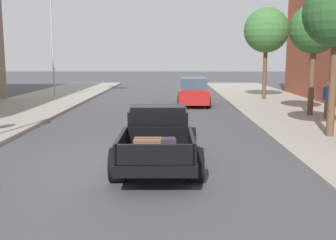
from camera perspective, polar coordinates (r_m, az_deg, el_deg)
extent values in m
plane|color=#47474C|center=(11.20, -4.90, -5.87)|extent=(140.00, 140.00, 0.00)
cube|color=black|center=(10.56, -1.43, -3.74)|extent=(1.82, 4.92, 0.24)
cube|color=black|center=(10.81, -1.39, -0.64)|extent=(1.57, 1.12, 0.80)
cube|color=black|center=(10.69, -1.40, 1.75)|extent=(1.45, 0.95, 0.12)
cube|color=#3D4C5B|center=(11.34, -1.32, 0.64)|extent=(1.33, 0.06, 0.44)
cube|color=black|center=(12.11, -1.23, -0.26)|extent=(1.34, 1.52, 0.52)
cube|color=silver|center=(12.90, -1.15, 0.22)|extent=(0.68, 0.11, 0.47)
cube|color=black|center=(9.17, -1.66, -4.81)|extent=(1.72, 2.12, 0.04)
cube|color=black|center=(9.18, -6.73, -3.44)|extent=(0.11, 2.10, 0.44)
cube|color=black|center=(9.13, 3.43, -3.46)|extent=(0.11, 2.10, 0.44)
cube|color=black|center=(8.14, -1.88, -5.00)|extent=(1.62, 0.10, 0.44)
cube|color=black|center=(10.11, -1.49, -2.23)|extent=(1.62, 0.10, 0.44)
cylinder|color=black|center=(11.96, -5.56, -2.95)|extent=(0.37, 0.80, 0.80)
cylinder|color=silver|center=(11.98, -6.44, -2.94)|extent=(0.02, 0.66, 0.66)
cylinder|color=silver|center=(11.98, -6.49, -2.94)|extent=(0.02, 0.24, 0.24)
cylinder|color=black|center=(11.92, 3.07, -2.96)|extent=(0.37, 0.80, 0.80)
cylinder|color=silver|center=(11.93, 3.96, -2.96)|extent=(0.02, 0.66, 0.66)
cylinder|color=silver|center=(11.93, 4.01, -2.96)|extent=(0.02, 0.24, 0.24)
cylinder|color=black|center=(9.36, -7.18, -6.36)|extent=(0.37, 0.80, 0.80)
cylinder|color=silver|center=(9.38, -8.30, -6.34)|extent=(0.02, 0.66, 0.66)
cylinder|color=silver|center=(9.39, -8.36, -6.34)|extent=(0.02, 0.24, 0.24)
cylinder|color=black|center=(9.31, 3.93, -6.40)|extent=(0.37, 0.80, 0.80)
cylinder|color=silver|center=(9.32, 5.07, -6.39)|extent=(0.02, 0.66, 0.66)
cylinder|color=silver|center=(9.32, 5.13, -6.39)|extent=(0.02, 0.24, 0.24)
cube|color=brown|center=(8.78, -2.91, -3.96)|extent=(0.61, 0.45, 0.40)
cube|color=#3D2D1E|center=(8.78, -2.91, -3.96)|extent=(0.62, 0.06, 0.42)
cube|color=#2D2D33|center=(9.42, -0.27, -3.43)|extent=(0.48, 0.38, 0.28)
cube|color=#AD1E1E|center=(24.12, 3.64, 3.60)|extent=(1.84, 4.35, 0.80)
cube|color=#384C5B|center=(23.91, 3.67, 5.29)|extent=(1.58, 2.04, 0.64)
cylinder|color=black|center=(25.42, 1.71, 3.26)|extent=(0.24, 0.67, 0.66)
cylinder|color=black|center=(25.46, 5.44, 3.23)|extent=(0.24, 0.67, 0.66)
cylinder|color=black|center=(22.86, 1.63, 2.62)|extent=(0.24, 0.67, 0.66)
cylinder|color=black|center=(22.90, 5.77, 2.58)|extent=(0.24, 0.67, 0.66)
cylinder|color=brown|center=(19.05, 21.59, 1.46)|extent=(0.14, 0.14, 0.86)
cylinder|color=brown|center=(19.12, 22.10, 1.46)|extent=(0.14, 0.14, 0.86)
cube|color=#2D4C93|center=(19.01, 21.97, 3.58)|extent=(0.36, 0.22, 0.56)
cylinder|color=#2D4C93|center=(18.94, 21.34, 3.51)|extent=(0.09, 0.09, 0.54)
cylinder|color=#2D4C93|center=(19.09, 22.58, 3.48)|extent=(0.09, 0.09, 0.54)
sphere|color=tan|center=(18.98, 22.04, 4.78)|extent=(0.22, 0.22, 0.22)
cylinder|color=#B2B2B7|center=(28.44, -16.24, 12.24)|extent=(0.12, 0.12, 9.00)
cylinder|color=brown|center=(14.78, 22.43, 4.18)|extent=(0.26, 0.26, 3.30)
cylinder|color=brown|center=(19.95, 19.81, 5.17)|extent=(0.26, 0.26, 3.14)
sphere|color=#33662D|center=(19.96, 20.19, 12.15)|extent=(2.30, 2.30, 2.30)
cylinder|color=brown|center=(26.93, 13.64, 6.52)|extent=(0.26, 0.26, 3.34)
sphere|color=#3D7538|center=(26.96, 13.86, 12.35)|extent=(2.87, 2.87, 2.87)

